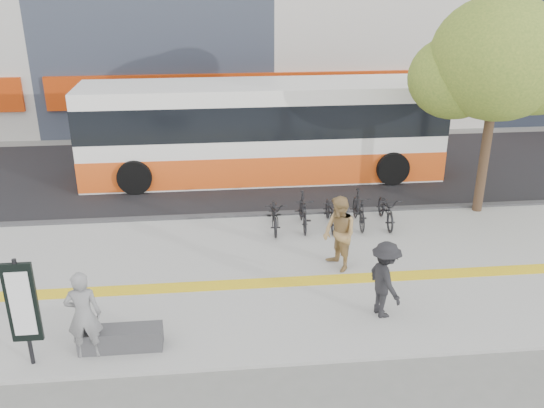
{
  "coord_description": "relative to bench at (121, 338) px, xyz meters",
  "views": [
    {
      "loc": [
        -0.65,
        -10.95,
        7.08
      ],
      "look_at": [
        0.67,
        2.0,
        1.67
      ],
      "focal_mm": 38.77,
      "sensor_mm": 36.0,
      "label": 1
    }
  ],
  "objects": [
    {
      "name": "curb",
      "position": [
        2.6,
        6.2,
        -0.23
      ],
      "size": [
        40.0,
        0.25,
        0.14
      ],
      "primitive_type": "cube",
      "color": "#3A3A3D",
      "rests_on": "ground"
    },
    {
      "name": "seated_woman",
      "position": [
        -0.6,
        -0.16,
        0.68
      ],
      "size": [
        0.68,
        0.47,
        1.81
      ],
      "primitive_type": "imported",
      "rotation": [
        0.0,
        0.0,
        3.2
      ],
      "color": "black",
      "rests_on": "sidewalk"
    },
    {
      "name": "pedestrian_dark",
      "position": [
        5.38,
        0.65,
        0.62
      ],
      "size": [
        0.85,
        1.21,
        1.7
      ],
      "primitive_type": "imported",
      "rotation": [
        0.0,
        0.0,
        1.79
      ],
      "color": "black",
      "rests_on": "sidewalk"
    },
    {
      "name": "pedestrian_tan",
      "position": [
        4.85,
        2.75,
        0.71
      ],
      "size": [
        0.98,
        1.09,
        1.86
      ],
      "primitive_type": "imported",
      "rotation": [
        0.0,
        0.0,
        -1.22
      ],
      "color": "#9A7949",
      "rests_on": "sidewalk"
    },
    {
      "name": "tactile_strip",
      "position": [
        2.6,
        2.2,
        -0.22
      ],
      "size": [
        40.0,
        0.45,
        0.01
      ],
      "primitive_type": "cube",
      "color": "yellow",
      "rests_on": "sidewalk"
    },
    {
      "name": "sidewalk",
      "position": [
        2.6,
        2.7,
        -0.27
      ],
      "size": [
        40.0,
        7.0,
        0.08
      ],
      "primitive_type": "cube",
      "color": "gray",
      "rests_on": "ground"
    },
    {
      "name": "ground",
      "position": [
        2.6,
        1.2,
        -0.3
      ],
      "size": [
        120.0,
        120.0,
        0.0
      ],
      "primitive_type": "plane",
      "color": "slate",
      "rests_on": "ground"
    },
    {
      "name": "bicycle_row",
      "position": [
        5.16,
        5.2,
        0.25
      ],
      "size": [
        3.88,
        1.75,
        1.0
      ],
      "color": "black",
      "rests_on": "sidewalk"
    },
    {
      "name": "signboard",
      "position": [
        -1.6,
        -0.31,
        1.06
      ],
      "size": [
        0.55,
        0.1,
        2.2
      ],
      "color": "black",
      "rests_on": "sidewalk"
    },
    {
      "name": "street_tree",
      "position": [
        9.78,
        6.02,
        4.21
      ],
      "size": [
        4.4,
        3.8,
        6.31
      ],
      "color": "#3E2D1C",
      "rests_on": "sidewalk"
    },
    {
      "name": "bench",
      "position": [
        0.0,
        0.0,
        0.0
      ],
      "size": [
        1.6,
        0.45,
        0.45
      ],
      "primitive_type": "cube",
      "color": "#3A3A3D",
      "rests_on": "sidewalk"
    },
    {
      "name": "street",
      "position": [
        2.6,
        10.2,
        -0.28
      ],
      "size": [
        40.0,
        8.0,
        0.06
      ],
      "primitive_type": "cube",
      "color": "black",
      "rests_on": "ground"
    },
    {
      "name": "bus",
      "position": [
        3.61,
        9.7,
        1.28
      ],
      "size": [
        12.21,
        2.9,
        3.25
      ],
      "color": "white",
      "rests_on": "street"
    }
  ]
}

